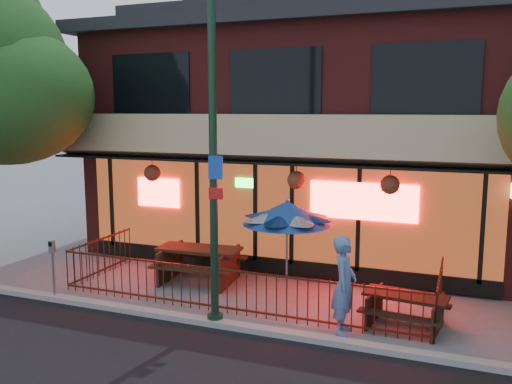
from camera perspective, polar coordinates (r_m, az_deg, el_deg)
ground at (r=11.66m, az=-3.45°, el=-12.96°), size 80.00×80.00×0.00m
curb at (r=11.22m, az=-4.55°, el=-13.54°), size 80.00×0.25×0.12m
restaurant_building at (r=17.55m, az=6.26°, el=8.09°), size 12.96×9.49×8.05m
patio_fence at (r=11.88m, az=-2.46°, el=-9.31°), size 8.44×2.62×1.00m
street_light at (r=10.53m, az=-4.51°, el=2.40°), size 0.43×0.32×7.00m
picnic_table_left at (r=13.74m, az=-5.98°, el=-7.06°), size 2.19×1.75×0.88m
picnic_table_right at (r=11.36m, az=15.44°, el=-11.44°), size 1.74×1.42×0.69m
patio_umbrella at (r=12.29m, az=3.30°, el=-2.18°), size 2.03×2.03×2.32m
pedestrian at (r=10.68m, az=9.27°, el=-9.65°), size 0.49×0.72×1.92m
parking_meter_near at (r=13.11m, az=-20.62°, el=-6.69°), size 0.15×0.14×1.40m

